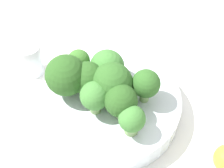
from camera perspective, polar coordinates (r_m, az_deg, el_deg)
ground_plane at (r=0.57m, az=0.00°, el=-4.39°), size 3.00×3.00×0.00m
bowl at (r=0.56m, az=0.00°, el=-3.32°), size 0.20×0.20×0.04m
broccoli_floret_0 at (r=0.52m, az=0.35°, el=0.39°), size 0.06×0.06×0.07m
broccoli_floret_1 at (r=0.52m, az=5.18°, el=-0.05°), size 0.04×0.04×0.06m
broccoli_floret_2 at (r=0.50m, az=1.36°, el=-2.64°), size 0.05×0.05×0.06m
broccoli_floret_3 at (r=0.52m, az=-7.03°, el=1.29°), size 0.06×0.06×0.07m
broccoli_floret_4 at (r=0.49m, az=3.04°, el=-5.50°), size 0.04×0.04×0.05m
broccoli_floret_5 at (r=0.51m, az=-2.70°, el=-1.89°), size 0.04×0.04×0.06m
broccoli_floret_6 at (r=0.55m, az=-5.07°, el=3.35°), size 0.03×0.03×0.05m
broccoli_floret_7 at (r=0.54m, az=-0.75°, el=2.56°), size 0.05×0.05×0.06m
broccoli_floret_8 at (r=0.53m, az=-3.71°, el=0.77°), size 0.05×0.05×0.06m
pepper_shaker at (r=0.61m, az=-12.22°, el=3.76°), size 0.04×0.04×0.06m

